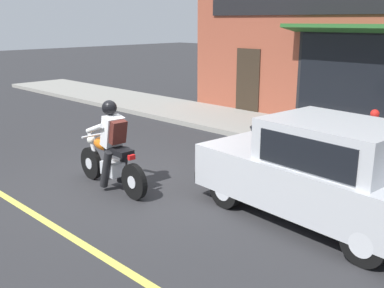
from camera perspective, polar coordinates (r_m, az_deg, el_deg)
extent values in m
plane|color=#2B2B2D|center=(8.38, -8.23, -5.31)|extent=(80.00, 80.00, 0.00)
cube|color=gray|center=(14.06, 1.99, 3.60)|extent=(2.60, 22.00, 0.14)
cube|color=brown|center=(13.18, 17.63, 11.03)|extent=(0.50, 9.96, 4.20)
cube|color=black|center=(12.46, 21.96, 7.88)|extent=(0.04, 4.18, 2.10)
cube|color=black|center=(12.47, 21.98, 7.89)|extent=(0.02, 4.38, 2.20)
cube|color=#2D2319|center=(14.52, 7.09, 7.79)|extent=(0.04, 0.90, 2.10)
cube|color=#235623|center=(12.08, 21.91, 13.42)|extent=(0.81, 4.78, 0.24)
cube|color=black|center=(12.91, 17.50, 16.53)|extent=(0.06, 8.46, 0.50)
cylinder|color=black|center=(8.81, -12.67, -2.37)|extent=(0.13, 0.62, 0.62)
cylinder|color=silver|center=(8.81, -12.67, -2.37)|extent=(0.13, 0.22, 0.22)
cylinder|color=black|center=(7.69, -7.36, -4.76)|extent=(0.13, 0.62, 0.62)
cylinder|color=silver|center=(7.69, -7.36, -4.76)|extent=(0.13, 0.22, 0.22)
cube|color=silver|center=(8.17, -10.04, -3.04)|extent=(0.30, 0.41, 0.24)
ellipsoid|color=orange|center=(8.26, -11.12, 0.07)|extent=(0.32, 0.53, 0.24)
cube|color=black|center=(7.88, -9.25, -0.89)|extent=(0.29, 0.57, 0.10)
cylinder|color=silver|center=(8.64, -12.46, -0.53)|extent=(0.09, 0.33, 0.68)
cylinder|color=silver|center=(8.47, -12.16, 1.12)|extent=(0.56, 0.07, 0.04)
sphere|color=silver|center=(8.64, -12.69, 0.55)|extent=(0.16, 0.16, 0.16)
cylinder|color=silver|center=(7.97, -7.47, -4.17)|extent=(0.11, 0.55, 0.08)
cube|color=red|center=(7.59, -7.69, -1.68)|extent=(0.12, 0.07, 0.08)
cylinder|color=black|center=(8.01, -10.86, -3.16)|extent=(0.16, 0.36, 0.71)
cylinder|color=black|center=(8.20, -8.73, -2.64)|extent=(0.16, 0.36, 0.71)
cube|color=silver|center=(7.94, -10.07, 1.60)|extent=(0.36, 0.34, 0.57)
cylinder|color=silver|center=(8.03, -12.22, 1.93)|extent=(0.12, 0.52, 0.26)
cylinder|color=silver|center=(8.23, -9.83, 2.39)|extent=(0.12, 0.52, 0.26)
sphere|color=black|center=(7.91, -10.45, 4.56)|extent=(0.26, 0.26, 0.26)
cube|color=#4C1E19|center=(7.81, -9.44, 1.54)|extent=(0.29, 0.25, 0.42)
cylinder|color=black|center=(7.33, 4.36, -5.79)|extent=(0.23, 0.61, 0.60)
cylinder|color=silver|center=(7.33, 4.36, -5.79)|extent=(0.23, 0.34, 0.33)
cylinder|color=black|center=(8.35, 11.36, -3.35)|extent=(0.23, 0.61, 0.60)
cylinder|color=silver|center=(8.35, 11.36, -3.35)|extent=(0.23, 0.34, 0.33)
cylinder|color=black|center=(6.04, 21.07, -11.66)|extent=(0.23, 0.61, 0.60)
cylinder|color=silver|center=(6.04, 21.07, -11.66)|extent=(0.23, 0.34, 0.33)
cube|color=#B7BABF|center=(7.05, 15.56, -4.60)|extent=(1.93, 3.82, 0.70)
cube|color=#B7BABF|center=(6.73, 17.71, 0.02)|extent=(1.59, 2.01, 0.66)
cube|color=black|center=(7.22, 11.82, 1.02)|extent=(1.35, 0.45, 0.51)
cube|color=black|center=(6.15, 14.12, -1.34)|extent=(0.15, 1.52, 0.46)
cube|color=black|center=(7.35, 20.68, 0.85)|extent=(0.15, 1.52, 0.46)
cube|color=silver|center=(7.78, 2.08, -1.21)|extent=(0.24, 0.06, 0.14)
cube|color=silver|center=(8.48, 7.12, 0.08)|extent=(0.24, 0.06, 0.14)
cube|color=#28282B|center=(8.21, 4.80, -3.07)|extent=(1.61, 0.25, 0.20)
cylinder|color=red|center=(11.06, 21.84, 0.03)|extent=(0.24, 0.24, 0.16)
cylinder|color=red|center=(10.98, 22.03, 1.89)|extent=(0.18, 0.18, 0.58)
sphere|color=red|center=(10.91, 22.20, 3.57)|extent=(0.20, 0.20, 0.20)
cylinder|color=red|center=(10.85, 21.78, 2.04)|extent=(0.10, 0.08, 0.08)
cylinder|color=red|center=(11.09, 22.32, 2.25)|extent=(0.10, 0.08, 0.08)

